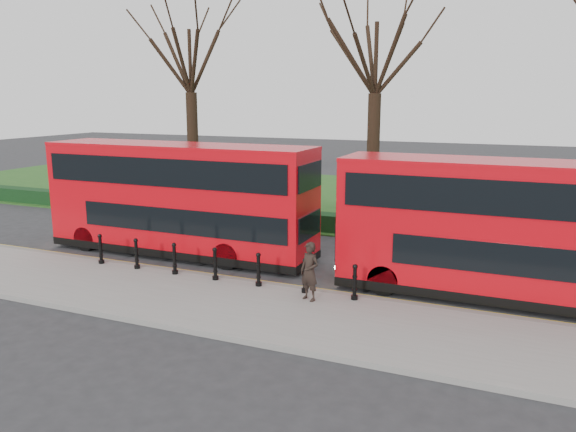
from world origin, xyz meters
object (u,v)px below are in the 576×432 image
at_px(pedestrian, 310,271).
at_px(bus_rear, 517,232).
at_px(bollard_row, 215,264).
at_px(bus_lead, 179,200).

bearing_deg(pedestrian, bus_rear, 47.92).
bearing_deg(bollard_row, bus_lead, 139.35).
height_order(bus_rear, pedestrian, bus_rear).
distance_m(bus_rear, pedestrian, 6.06).
bearing_deg(bollard_row, pedestrian, -8.93).
bearing_deg(bus_lead, bollard_row, -40.65).
bearing_deg(pedestrian, bus_lead, 175.40).
bearing_deg(bollard_row, bus_rear, 13.74).
bearing_deg(bus_lead, pedestrian, -25.93).
distance_m(bus_lead, pedestrian, 7.20).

